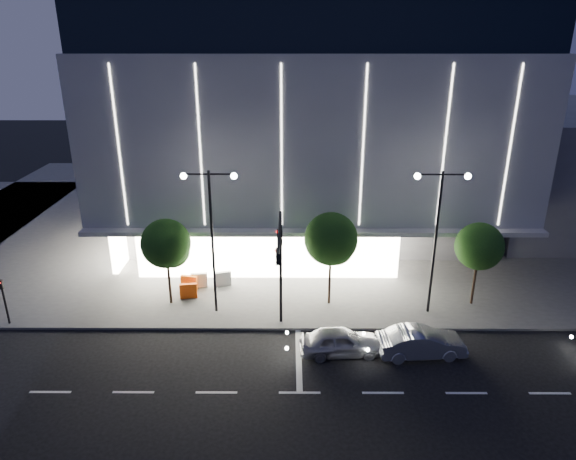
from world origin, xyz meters
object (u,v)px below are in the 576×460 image
Objects in this scene: barrier_b at (199,280)px; barrier_a at (189,283)px; traffic_mast at (280,256)px; barrier_d at (223,279)px; street_lamp_east at (437,223)px; tree_left at (167,246)px; street_lamp_west at (211,222)px; ped_signal_far at (4,297)px; car_lead at (340,341)px; barrier_c at (188,291)px; car_second at (421,343)px; tree_right at (479,249)px; tree_mid at (331,242)px.

barrier_a is at bearing -152.80° from barrier_b.
traffic_mast reaches higher than barrier_d.
street_lamp_east reaches higher than barrier_b.
street_lamp_east is 8.18× the size of barrier_b.
street_lamp_east reaches higher than barrier_a.
traffic_mast is at bearing -27.84° from tree_left.
street_lamp_west is 12.76m from ped_signal_far.
car_lead is 3.98× the size of barrier_c.
car_second is at bearing -6.97° from ped_signal_far.
tree_left reaches higher than tree_right.
tree_mid is 1.32× the size of car_second.
barrier_b is at bearing 116.20° from street_lamp_west.
tree_left is 5.09m from barrier_d.
ped_signal_far is 23.70m from car_second.
tree_left is at bearing 176.35° from street_lamp_east.
tree_mid reaches higher than tree_left.
barrier_d is (2.00, 1.75, 0.00)m from barrier_c.
car_second reaches higher than barrier_a.
street_lamp_east is 8.18× the size of barrier_c.
traffic_mast is 1.15× the size of tree_mid.
tree_left is 5.20× the size of barrier_c.
car_lead is at bearing -8.13° from ped_signal_far.
car_lead is 11.50m from barrier_b.
tree_mid is 5.59× the size of barrier_c.
tree_mid is at bearing 0.88° from barrier_a.
tree_left is 10.00m from tree_mid.
barrier_b is at bearing 167.72° from street_lamp_east.
barrier_d is at bearing 38.24° from tree_left.
car_second is 13.86m from barrier_d.
barrier_d is at bearing 27.11° from barrier_a.
barrier_b is at bearing 44.92° from barrier_a.
barrier_a is (-13.66, 7.15, -0.12)m from car_second.
traffic_mast reaches higher than tree_left.
car_lead reaches higher than barrier_b.
tree_mid reaches higher than ped_signal_far.
tree_mid is at bearing 7.55° from ped_signal_far.
car_lead is (10.20, -5.27, -3.29)m from tree_left.
ped_signal_far is at bearing 175.85° from traffic_mast.
barrier_d is at bearing 171.64° from tree_right.
tree_right is (19.00, -0.00, -0.15)m from tree_left.
street_lamp_west is 1.00× the size of street_lamp_east.
barrier_c is (10.01, 3.12, -1.24)m from ped_signal_far.
ped_signal_far reaches higher than barrier_b.
barrier_d is (12.01, 4.87, -1.24)m from ped_signal_far.
barrier_d is (-16.01, 2.35, -3.23)m from tree_right.
ped_signal_far is 10.80m from barrier_a.
car_lead is at bearing -30.44° from street_lamp_west.
traffic_mast is at bearing 59.41° from car_lead.
traffic_mast reaches higher than barrier_a.
tree_mid reaches higher than tree_right.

